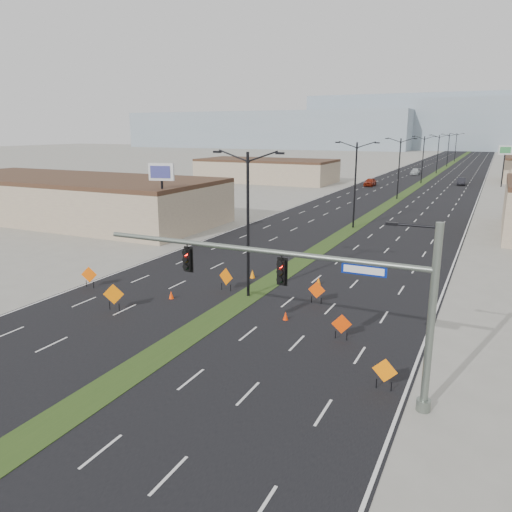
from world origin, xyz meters
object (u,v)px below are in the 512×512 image
at_px(streetlight_0, 248,221).
at_px(car_far, 415,172).
at_px(construction_sign_1, 114,295).
at_px(cone_2, 318,281).
at_px(streetlight_1, 355,182).
at_px(streetlight_6, 456,146).
at_px(construction_sign_2, 226,277).
at_px(car_mid, 461,181).
at_px(signal_mast, 321,287).
at_px(cone_3, 252,274).
at_px(streetlight_5, 448,149).
at_px(streetlight_4, 438,153).
at_px(construction_sign_0, 89,275).
at_px(construction_sign_3, 317,291).
at_px(construction_sign_5, 342,325).
at_px(car_left, 370,182).
at_px(streetlight_3, 423,158).
at_px(pole_sign_east_far, 505,154).
at_px(streetlight_2, 399,167).
at_px(cone_1, 286,316).
at_px(pole_sign_west, 162,179).
at_px(cone_0, 171,295).
at_px(construction_sign_4, 385,372).

distance_m(streetlight_0, car_far, 106.30).
bearing_deg(construction_sign_1, cone_2, 22.92).
distance_m(streetlight_1, cone_2, 24.12).
bearing_deg(streetlight_6, construction_sign_2, -90.68).
height_order(car_mid, car_far, car_mid).
bearing_deg(signal_mast, construction_sign_1, 166.45).
relative_size(car_far, cone_3, 7.53).
distance_m(streetlight_5, car_mid, 56.35).
relative_size(streetlight_4, construction_sign_0, 6.23).
relative_size(streetlight_4, construction_sign_3, 6.46).
distance_m(construction_sign_5, cone_3, 12.93).
relative_size(car_left, cone_2, 7.73).
xyz_separation_m(construction_sign_1, cone_2, (10.10, 11.08, -0.76)).
bearing_deg(car_left, cone_2, -79.89).
bearing_deg(construction_sign_2, streetlight_3, 103.44).
bearing_deg(construction_sign_1, signal_mast, -38.25).
relative_size(car_mid, pole_sign_east_far, 0.56).
relative_size(streetlight_2, car_far, 1.96).
bearing_deg(signal_mast, car_far, 96.45).
relative_size(streetlight_5, cone_1, 18.13).
distance_m(streetlight_0, pole_sign_east_far, 85.71).
bearing_deg(streetlight_4, construction_sign_3, -87.52).
height_order(construction_sign_1, cone_2, construction_sign_1).
xyz_separation_m(construction_sign_3, pole_sign_east_far, (10.93, 83.61, 5.78)).
xyz_separation_m(pole_sign_west, pole_sign_east_far, (31.78, 72.01, 0.17)).
bearing_deg(construction_sign_5, construction_sign_2, 137.30).
distance_m(cone_1, pole_sign_west, 26.03).
height_order(streetlight_3, pole_sign_east_far, streetlight_3).
relative_size(signal_mast, streetlight_6, 1.63).
bearing_deg(cone_1, cone_0, 178.54).
xyz_separation_m(construction_sign_3, cone_0, (-9.40, -3.46, -0.62)).
bearing_deg(pole_sign_east_far, streetlight_6, 78.24).
xyz_separation_m(car_mid, pole_sign_east_far, (7.67, -0.18, 5.93)).
distance_m(streetlight_2, car_left, 20.46).
relative_size(streetlight_2, car_mid, 2.17).
bearing_deg(cone_0, streetlight_3, 86.99).
distance_m(streetlight_4, construction_sign_4, 121.62).
xyz_separation_m(streetlight_0, construction_sign_1, (-6.52, -6.37, -4.35)).
bearing_deg(streetlight_3, car_left, -130.99).
distance_m(car_far, cone_3, 102.05).
distance_m(construction_sign_3, cone_2, 4.30).
relative_size(streetlight_3, cone_2, 16.25).
bearing_deg(car_far, construction_sign_1, -93.97).
relative_size(pole_sign_west, pole_sign_east_far, 0.98).
bearing_deg(car_left, pole_sign_west, -96.72).
xyz_separation_m(construction_sign_0, pole_sign_east_far, (27.26, 87.59, 5.74)).
bearing_deg(construction_sign_2, streetlight_6, 104.13).
height_order(car_left, construction_sign_0, car_left).
bearing_deg(cone_2, streetlight_1, 98.76).
bearing_deg(streetlight_0, cone_0, -148.20).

